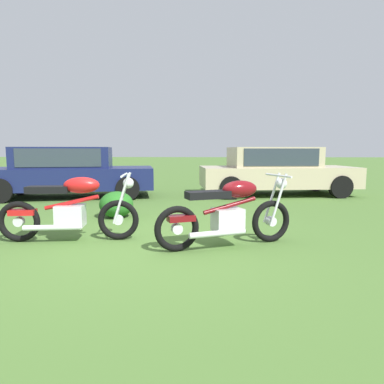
{
  "coord_description": "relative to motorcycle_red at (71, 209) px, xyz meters",
  "views": [
    {
      "loc": [
        0.94,
        -4.67,
        1.35
      ],
      "look_at": [
        0.62,
        1.8,
        0.54
      ],
      "focal_mm": 31.52,
      "sensor_mm": 36.0,
      "label": 1
    }
  ],
  "objects": [
    {
      "name": "car_navy",
      "position": [
        -1.95,
        4.57,
        0.32
      ],
      "size": [
        4.86,
        2.71,
        1.43
      ],
      "rotation": [
        0.0,
        0.0,
        0.22
      ],
      "color": "#161E4C",
      "rests_on": "ground"
    },
    {
      "name": "shrub_low",
      "position": [
        0.19,
        1.78,
        -0.22
      ],
      "size": [
        0.67,
        0.72,
        0.52
      ],
      "color": "#23641E",
      "rests_on": "ground"
    },
    {
      "name": "car_beige",
      "position": [
        4.03,
        5.42,
        0.32
      ],
      "size": [
        4.72,
        2.34,
        1.43
      ],
      "rotation": [
        0.0,
        0.0,
        0.12
      ],
      "color": "#BCAD8C",
      "rests_on": "ground"
    },
    {
      "name": "motorcycle_red",
      "position": [
        0.0,
        0.0,
        0.0
      ],
      "size": [
        2.04,
        0.7,
        1.02
      ],
      "rotation": [
        0.0,
        0.0,
        0.13
      ],
      "color": "black",
      "rests_on": "ground"
    },
    {
      "name": "ground_plane",
      "position": [
        1.1,
        -0.15,
        -0.48
      ],
      "size": [
        120.0,
        120.0,
        0.0
      ],
      "primitive_type": "plane",
      "color": "#476B2D"
    },
    {
      "name": "motorcycle_maroon",
      "position": [
        2.32,
        -0.18,
        -0.01
      ],
      "size": [
        1.94,
        1.04,
        1.02
      ],
      "rotation": [
        0.0,
        0.0,
        0.39
      ],
      "color": "black",
      "rests_on": "ground"
    }
  ]
}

